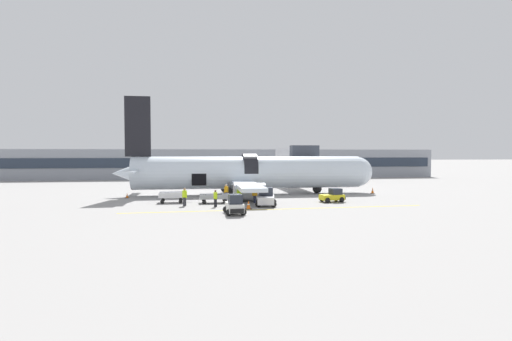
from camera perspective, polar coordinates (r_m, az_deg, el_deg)
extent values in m
plane|color=gray|center=(43.87, -0.74, -4.23)|extent=(500.00, 500.00, 0.00)
cube|color=yellow|center=(36.77, 3.30, -5.53)|extent=(28.44, 1.24, 0.01)
cube|color=gray|center=(84.01, -4.53, 0.99)|extent=(88.73, 8.55, 5.90)
cube|color=#232D3D|center=(79.68, -4.30, 1.12)|extent=(86.95, 0.16, 1.89)
cylinder|color=#4C4C51|center=(59.50, 5.37, -0.99)|extent=(0.60, 0.60, 3.07)
cube|color=silver|center=(59.39, 5.38, 1.85)|extent=(2.82, 13.15, 2.82)
cube|color=#333842|center=(53.62, 6.92, 1.77)|extent=(3.67, 1.60, 3.38)
cylinder|color=silver|center=(49.56, -0.97, -0.29)|extent=(28.24, 3.99, 3.99)
sphere|color=silver|center=(53.30, 14.26, -0.17)|extent=(3.79, 3.79, 3.79)
cone|color=silver|center=(49.70, -17.32, -0.39)|extent=(4.59, 3.67, 3.67)
cylinder|color=black|center=(49.50, -0.96, 0.13)|extent=(1.69, 4.00, 4.00)
cube|color=black|center=(49.64, -16.55, 6.05)|extent=(3.00, 0.28, 7.15)
cube|color=silver|center=(46.30, -17.18, -0.10)|extent=(1.06, 6.65, 0.20)
cube|color=silver|center=(52.88, -16.10, 0.22)|extent=(1.06, 6.65, 0.20)
cube|color=silver|center=(43.01, -1.30, -2.17)|extent=(2.52, 11.88, 0.40)
cube|color=silver|center=(55.98, -3.00, -1.10)|extent=(2.52, 11.88, 0.40)
cylinder|color=#B2B7BF|center=(42.65, -0.96, -3.08)|extent=(3.35, 1.92, 1.92)
cylinder|color=#B2B7BF|center=(56.48, -2.84, -1.72)|extent=(3.35, 1.92, 1.92)
cube|color=black|center=(47.19, -8.14, -1.30)|extent=(1.70, 0.12, 1.40)
cylinder|color=#56565B|center=(51.55, 8.73, -1.96)|extent=(0.22, 0.22, 1.16)
sphere|color=black|center=(51.60, 8.73, -2.60)|extent=(1.16, 1.16, 1.16)
cylinder|color=#56565B|center=(46.69, -3.96, -2.40)|extent=(0.22, 0.22, 1.16)
sphere|color=black|center=(46.74, -3.96, -3.11)|extent=(1.16, 1.16, 1.16)
cylinder|color=#56565B|center=(52.05, -4.44, -1.90)|extent=(0.22, 0.22, 1.16)
sphere|color=black|center=(52.09, -4.44, -2.53)|extent=(1.16, 1.16, 1.16)
cube|color=silver|center=(38.90, 1.44, -4.19)|extent=(2.11, 3.20, 0.73)
cube|color=#232833|center=(39.33, 1.45, -3.00)|extent=(1.57, 1.56, 0.79)
cube|color=black|center=(40.43, 1.47, -4.15)|extent=(1.41, 0.39, 0.37)
sphere|color=black|center=(39.93, 2.54, -4.49)|extent=(0.56, 0.56, 0.56)
sphere|color=black|center=(39.95, 0.39, -4.48)|extent=(0.56, 0.56, 0.56)
sphere|color=black|center=(37.94, 2.55, -4.86)|extent=(0.56, 0.56, 0.56)
sphere|color=black|center=(37.96, 0.28, -4.85)|extent=(0.56, 0.56, 0.56)
cube|color=yellow|center=(42.75, 10.77, -3.76)|extent=(2.58, 1.65, 0.55)
cube|color=#232833|center=(42.89, 11.28, -2.95)|extent=(1.24, 1.26, 0.64)
cube|color=black|center=(43.36, 12.25, -3.83)|extent=(0.29, 1.18, 0.27)
sphere|color=black|center=(42.62, 12.14, -4.10)|extent=(0.56, 0.56, 0.56)
sphere|color=black|center=(43.71, 11.35, -3.93)|extent=(0.56, 0.56, 0.56)
sphere|color=black|center=(41.85, 10.17, -4.21)|extent=(0.56, 0.56, 0.56)
sphere|color=black|center=(42.95, 9.41, -4.03)|extent=(0.56, 0.56, 0.56)
cube|color=silver|center=(33.78, -3.10, -5.24)|extent=(1.42, 2.79, 0.71)
cube|color=#232833|center=(33.22, -2.98, -4.08)|extent=(1.14, 1.29, 0.77)
cube|color=black|center=(32.42, -2.71, -5.81)|extent=(1.13, 0.19, 0.35)
sphere|color=black|center=(32.82, -3.88, -6.01)|extent=(0.56, 0.56, 0.56)
sphere|color=black|center=(33.01, -1.82, -5.96)|extent=(0.56, 0.56, 0.56)
sphere|color=black|center=(34.64, -4.32, -5.57)|extent=(0.56, 0.56, 0.56)
sphere|color=black|center=(34.82, -2.37, -5.52)|extent=(0.56, 0.56, 0.56)
cube|color=#999BA0|center=(41.39, -5.94, -3.98)|extent=(3.09, 1.60, 0.05)
cube|color=#999BA0|center=(41.48, -3.86, -3.64)|extent=(0.08, 1.56, 0.41)
cube|color=#999BA0|center=(40.62, -5.88, -3.78)|extent=(3.01, 0.11, 0.41)
cube|color=#999BA0|center=(42.10, -6.00, -3.55)|extent=(3.01, 0.11, 0.41)
cube|color=#333338|center=(41.58, -3.20, -4.22)|extent=(0.90, 0.09, 0.06)
sphere|color=black|center=(40.73, -4.36, -4.47)|extent=(0.40, 0.40, 0.40)
sphere|color=black|center=(42.27, -4.54, -4.22)|extent=(0.40, 0.40, 0.40)
sphere|color=black|center=(40.59, -7.39, -4.51)|extent=(0.40, 0.40, 0.40)
sphere|color=black|center=(42.14, -7.47, -4.25)|extent=(0.40, 0.40, 0.40)
cube|color=#2D2D33|center=(41.68, -5.29, -3.59)|extent=(0.58, 0.32, 0.44)
cube|color=black|center=(40.98, -7.34, -3.73)|extent=(0.38, 0.32, 0.41)
cube|color=silver|center=(42.38, -11.96, -3.71)|extent=(2.68, 1.76, 0.05)
cube|color=silver|center=(42.33, -10.22, -3.34)|extent=(0.11, 1.69, 0.47)
cube|color=silver|center=(41.54, -11.99, -3.47)|extent=(2.58, 0.13, 0.47)
cube|color=silver|center=(43.16, -11.93, -3.24)|extent=(2.58, 0.13, 0.47)
cube|color=#333338|center=(42.39, -9.56, -4.03)|extent=(0.90, 0.10, 0.06)
sphere|color=black|center=(41.56, -10.71, -4.37)|extent=(0.40, 0.40, 0.40)
sphere|color=black|center=(43.24, -10.69, -4.10)|extent=(0.40, 0.40, 0.40)
sphere|color=black|center=(41.62, -13.26, -4.38)|extent=(0.40, 0.40, 0.40)
sphere|color=black|center=(43.30, -13.14, -4.11)|extent=(0.40, 0.40, 0.40)
cube|color=#2D2D33|center=(42.01, -12.62, -3.42)|extent=(0.45, 0.30, 0.46)
cube|color=#2D2D33|center=(42.08, -10.97, -3.43)|extent=(0.53, 0.22, 0.40)
cylinder|color=#2D2D33|center=(41.48, -2.37, -4.00)|extent=(0.45, 0.45, 0.89)
cylinder|color=#B7E019|center=(41.40, -2.37, -2.90)|extent=(0.58, 0.58, 0.70)
sphere|color=brown|center=(41.36, -2.37, -2.24)|extent=(0.25, 0.25, 0.25)
cylinder|color=#B7E019|center=(41.25, -2.64, -3.02)|extent=(0.18, 0.18, 0.65)
cylinder|color=#B7E019|center=(41.56, -2.10, -2.98)|extent=(0.18, 0.18, 0.65)
cylinder|color=black|center=(38.43, -5.81, -4.60)|extent=(0.36, 0.36, 0.79)
cylinder|color=#B7E019|center=(38.35, -5.82, -3.56)|extent=(0.47, 0.47, 0.62)
sphere|color=brown|center=(38.31, -5.82, -2.93)|extent=(0.22, 0.22, 0.22)
cylinder|color=#B7E019|center=(38.56, -5.93, -3.63)|extent=(0.15, 0.15, 0.57)
cylinder|color=#B7E019|center=(38.15, -5.70, -3.69)|extent=(0.15, 0.15, 0.57)
cylinder|color=#1E2338|center=(44.33, -4.26, -3.63)|extent=(0.42, 0.42, 0.83)
cylinder|color=orange|center=(44.25, -4.27, -2.68)|extent=(0.54, 0.54, 0.65)
sphere|color=beige|center=(44.22, -4.27, -2.11)|extent=(0.23, 0.23, 0.23)
cylinder|color=orange|center=(44.11, -4.49, -2.79)|extent=(0.17, 0.17, 0.60)
cylinder|color=orange|center=(44.41, -4.04, -2.75)|extent=(0.17, 0.17, 0.60)
cylinder|color=#2D2D33|center=(39.43, -10.17, -4.40)|extent=(0.44, 0.44, 0.85)
cylinder|color=#B7E019|center=(39.35, -10.18, -3.30)|extent=(0.56, 0.56, 0.67)
sphere|color=#9E7556|center=(39.30, -10.18, -2.64)|extent=(0.24, 0.24, 0.24)
cylinder|color=#B7E019|center=(39.19, -9.93, -3.43)|extent=(0.18, 0.18, 0.62)
cylinder|color=#B7E019|center=(39.52, -10.42, -3.38)|extent=(0.18, 0.18, 0.62)
cylinder|color=#1E2338|center=(41.18, -0.18, -4.13)|extent=(0.36, 0.36, 0.77)
cylinder|color=orange|center=(41.11, -0.18, -3.18)|extent=(0.46, 0.46, 0.60)
sphere|color=tan|center=(41.07, -0.18, -2.62)|extent=(0.21, 0.21, 0.21)
cylinder|color=orange|center=(41.16, -0.48, -3.27)|extent=(0.15, 0.15, 0.55)
cylinder|color=orange|center=(41.08, 0.11, -3.28)|extent=(0.15, 0.15, 0.55)
cube|color=black|center=(53.09, 16.31, -3.14)|extent=(0.48, 0.48, 0.03)
cone|color=orange|center=(53.06, 16.32, -2.74)|extent=(0.36, 0.36, 0.77)
cylinder|color=white|center=(53.05, 16.32, -2.70)|extent=(0.21, 0.21, 0.09)
cube|color=black|center=(36.79, -1.08, -5.50)|extent=(0.56, 0.56, 0.03)
cone|color=orange|center=(36.74, -1.08, -4.92)|extent=(0.42, 0.42, 0.79)
cylinder|color=white|center=(36.73, -1.08, -4.86)|extent=(0.24, 0.24, 0.09)
cube|color=black|center=(42.53, 0.83, -4.42)|extent=(0.61, 0.61, 0.03)
cone|color=orange|center=(42.49, 0.83, -3.93)|extent=(0.45, 0.45, 0.76)
cylinder|color=white|center=(42.48, 0.83, -3.88)|extent=(0.26, 0.26, 0.09)
cube|color=black|center=(48.12, -17.93, -3.73)|extent=(0.45, 0.45, 0.03)
cone|color=orange|center=(48.10, -17.94, -3.41)|extent=(0.33, 0.33, 0.57)
cylinder|color=white|center=(48.09, -17.94, -3.38)|extent=(0.19, 0.19, 0.07)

